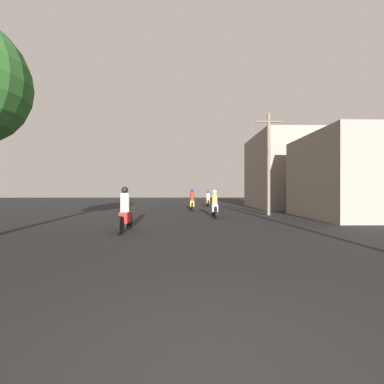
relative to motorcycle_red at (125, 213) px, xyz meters
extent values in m
cylinder|color=black|center=(0.00, 0.73, -0.35)|extent=(0.10, 0.63, 0.63)
cylinder|color=black|center=(0.00, -0.69, -0.35)|extent=(0.10, 0.63, 0.63)
cube|color=red|center=(0.00, 0.02, -0.14)|extent=(0.30, 0.70, 0.40)
cylinder|color=black|center=(0.00, 0.48, 0.16)|extent=(0.60, 0.04, 0.04)
cylinder|color=silver|center=(0.00, -0.05, 0.40)|extent=(0.32, 0.32, 0.68)
sphere|color=black|center=(0.00, -0.05, 0.86)|extent=(0.24, 0.24, 0.24)
cylinder|color=black|center=(3.83, 5.63, -0.33)|extent=(0.10, 0.66, 0.66)
cylinder|color=black|center=(3.83, 4.37, -0.33)|extent=(0.10, 0.66, 0.66)
cube|color=silver|center=(3.83, 5.00, -0.12)|extent=(0.30, 0.83, 0.41)
cylinder|color=black|center=(3.83, 5.41, 0.18)|extent=(0.60, 0.04, 0.04)
cylinder|color=#B28E47|center=(3.83, 4.92, 0.37)|extent=(0.32, 0.32, 0.58)
sphere|color=silver|center=(3.83, 4.92, 0.78)|extent=(0.24, 0.24, 0.24)
cylinder|color=black|center=(2.70, 10.80, -0.33)|extent=(0.10, 0.66, 0.66)
cylinder|color=black|center=(2.70, 9.44, -0.33)|extent=(0.10, 0.66, 0.66)
cube|color=gold|center=(2.70, 10.12, -0.12)|extent=(0.30, 0.85, 0.42)
cylinder|color=black|center=(2.70, 10.56, 0.19)|extent=(0.60, 0.04, 0.04)
cylinder|color=maroon|center=(2.70, 10.03, 0.42)|extent=(0.32, 0.32, 0.67)
sphere|color=navy|center=(2.70, 10.03, 0.88)|extent=(0.24, 0.24, 0.24)
cylinder|color=black|center=(4.38, 16.11, -0.34)|extent=(0.10, 0.64, 0.64)
cylinder|color=black|center=(4.38, 14.85, -0.34)|extent=(0.10, 0.64, 0.64)
cube|color=orange|center=(4.38, 15.48, -0.16)|extent=(0.30, 0.73, 0.35)
cylinder|color=black|center=(4.38, 15.89, 0.11)|extent=(0.60, 0.04, 0.04)
cylinder|color=silver|center=(4.38, 15.41, 0.33)|extent=(0.32, 0.32, 0.63)
sphere|color=navy|center=(4.38, 15.41, 0.76)|extent=(0.24, 0.24, 0.24)
cube|color=gray|center=(11.83, 4.41, 1.62)|extent=(5.93, 5.92, 4.56)
cube|color=gray|center=(11.05, 12.99, 2.51)|extent=(5.62, 7.54, 6.35)
cylinder|color=#6B5B4C|center=(7.29, 6.15, 2.46)|extent=(0.20, 0.20, 6.23)
cylinder|color=#6B5B4C|center=(7.29, 6.15, 5.07)|extent=(1.60, 0.10, 0.10)
camera|label=1|loc=(2.21, -9.41, 0.80)|focal=24.00mm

